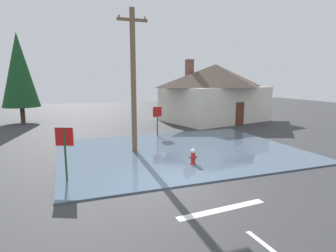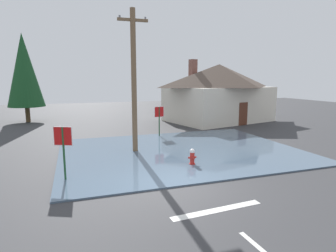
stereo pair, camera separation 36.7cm
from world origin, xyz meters
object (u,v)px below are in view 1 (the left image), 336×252
house (215,92)px  stop_sign_far (157,115)px  fire_hydrant (193,157)px  pine_tree_tall_left (19,70)px  utility_pole (133,79)px  stop_sign_near (65,143)px

house → stop_sign_far: bearing=-144.2°
fire_hydrant → house: 14.97m
fire_hydrant → pine_tree_tall_left: 20.17m
stop_sign_far → house: 9.49m
fire_hydrant → stop_sign_far: 6.96m
stop_sign_far → house: bearing=35.8°
house → fire_hydrant: bearing=-123.3°
fire_hydrant → utility_pole: bearing=121.2°
stop_sign_near → pine_tree_tall_left: 18.29m
stop_sign_near → fire_hydrant: 5.71m
stop_sign_near → utility_pole: utility_pole is taller
utility_pole → house: size_ratio=0.68×
stop_sign_near → utility_pole: 5.59m
utility_pole → pine_tree_tall_left: 15.85m
utility_pole → house: utility_pole is taller
stop_sign_near → house: house is taller
stop_sign_far → pine_tree_tall_left: pine_tree_tall_left is taller
utility_pole → pine_tree_tall_left: (-7.24, 14.08, 0.81)m
fire_hydrant → house: size_ratio=0.07×
stop_sign_far → pine_tree_tall_left: bearing=132.7°
utility_pole → pine_tree_tall_left: pine_tree_tall_left is taller
utility_pole → fire_hydrant: bearing=-58.8°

